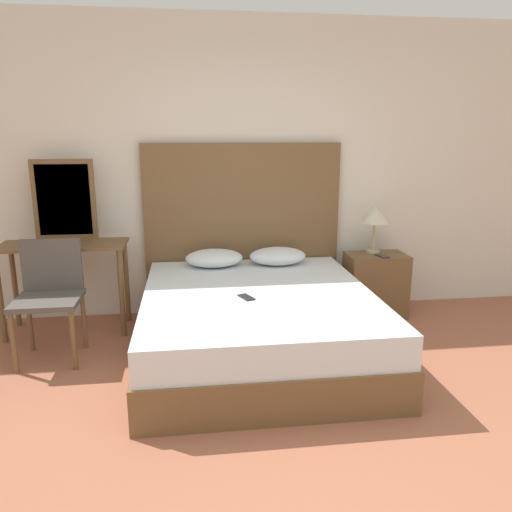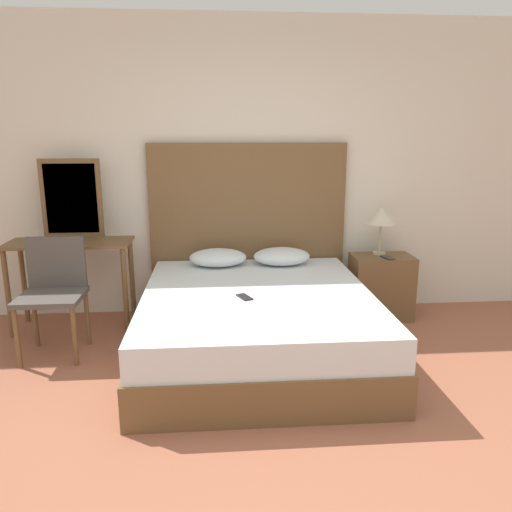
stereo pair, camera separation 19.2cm
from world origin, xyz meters
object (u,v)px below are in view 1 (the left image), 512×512
nightstand (375,285)px  vanity_desk (64,260)px  chair (50,290)px  phone_on_bed (246,297)px  phone_on_nightstand (382,256)px  table_lamp (375,216)px  bed (258,324)px

nightstand → vanity_desk: vanity_desk is taller
nightstand → chair: chair is taller
phone_on_bed → phone_on_nightstand: phone_on_nightstand is taller
phone_on_bed → vanity_desk: bearing=149.8°
table_lamp → nightstand: bearing=-79.5°
phone_on_bed → vanity_desk: size_ratio=0.16×
table_lamp → vanity_desk: size_ratio=0.42×
phone_on_nightstand → vanity_desk: (-2.79, 0.06, 0.04)m
phone_on_bed → table_lamp: bearing=35.9°
phone_on_nightstand → vanity_desk: size_ratio=0.16×
bed → chair: (-1.56, 0.20, 0.27)m
phone_on_bed → chair: chair is taller
bed → vanity_desk: vanity_desk is taller
nightstand → phone_on_bed: bearing=-146.5°
vanity_desk → chair: bearing=-89.8°
bed → table_lamp: size_ratio=4.57×
vanity_desk → phone_on_nightstand: bearing=-1.3°
chair → table_lamp: bearing=12.2°
nightstand → vanity_desk: bearing=-179.5°
table_lamp → chair: (-2.76, -0.60, -0.41)m
nightstand → table_lamp: size_ratio=1.35×
phone_on_bed → nightstand: nightstand is taller
nightstand → table_lamp: (-0.01, 0.07, 0.65)m
bed → phone_on_nightstand: 1.43m
phone_on_bed → nightstand: (1.32, 0.87, -0.23)m
phone_on_bed → phone_on_nightstand: (1.33, 0.78, 0.07)m
table_lamp → chair: bearing=-167.8°
phone_on_nightstand → chair: (-2.78, -0.44, -0.07)m
phone_on_nightstand → table_lamp: bearing=100.0°
bed → phone_on_nightstand: phone_on_nightstand is taller
phone_on_nightstand → chair: 2.82m
phone_on_bed → bed: bearing=54.2°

